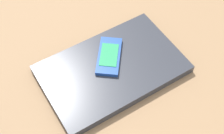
# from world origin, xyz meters

# --- Properties ---
(desk_surface) EXTENTS (1.20, 0.80, 0.03)m
(desk_surface) POSITION_xyz_m (0.00, 0.00, 0.01)
(desk_surface) COLOR #9E7751
(desk_surface) RESTS_ON ground
(laptop_closed) EXTENTS (0.39, 0.29, 0.02)m
(laptop_closed) POSITION_xyz_m (0.10, 0.01, 0.04)
(laptop_closed) COLOR #33353D
(laptop_closed) RESTS_ON desk_surface
(cell_phone_on_laptop) EXTENTS (0.10, 0.13, 0.01)m
(cell_phone_on_laptop) POSITION_xyz_m (0.10, 0.04, 0.06)
(cell_phone_on_laptop) COLOR #1E479E
(cell_phone_on_laptop) RESTS_ON laptop_closed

